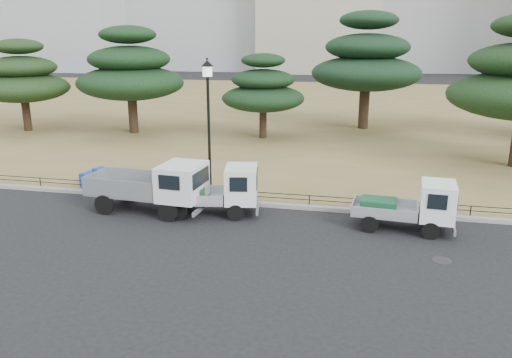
% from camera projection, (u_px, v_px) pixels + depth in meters
% --- Properties ---
extents(ground, '(220.00, 220.00, 0.00)m').
position_uv_depth(ground, '(244.00, 229.00, 17.65)').
color(ground, black).
extents(lawn, '(120.00, 56.00, 0.15)m').
position_uv_depth(lawn, '(321.00, 109.00, 46.38)').
color(lawn, olive).
rests_on(lawn, ground).
extents(curb, '(120.00, 0.25, 0.16)m').
position_uv_depth(curb, '(259.00, 204.00, 20.07)').
color(curb, gray).
rests_on(curb, ground).
extents(truck_large, '(4.68, 2.14, 1.99)m').
position_uv_depth(truck_large, '(153.00, 184.00, 19.15)').
color(truck_large, black).
rests_on(truck_large, ground).
extents(truck_kei_front, '(3.77, 2.11, 1.88)m').
position_uv_depth(truck_kei_front, '(218.00, 191.00, 18.93)').
color(truck_kei_front, black).
rests_on(truck_kei_front, ground).
extents(truck_kei_rear, '(3.52, 1.73, 1.79)m').
position_uv_depth(truck_kei_rear, '(411.00, 206.00, 17.37)').
color(truck_kei_rear, black).
rests_on(truck_kei_rear, ground).
extents(street_lamp, '(0.50, 0.50, 5.55)m').
position_uv_depth(street_lamp, '(208.00, 107.00, 19.74)').
color(street_lamp, black).
rests_on(street_lamp, lawn).
extents(pipe_fence, '(38.00, 0.04, 0.40)m').
position_uv_depth(pipe_fence, '(260.00, 195.00, 20.11)').
color(pipe_fence, black).
rests_on(pipe_fence, lawn).
extents(tarp_pile, '(1.61, 1.38, 0.91)m').
position_uv_depth(tarp_pile, '(99.00, 179.00, 21.99)').
color(tarp_pile, '#163FAD').
rests_on(tarp_pile, lawn).
extents(manhole, '(0.60, 0.60, 0.01)m').
position_uv_depth(manhole, '(442.00, 260.00, 15.19)').
color(manhole, '#2D2D30').
rests_on(manhole, ground).
extents(pine_west_far, '(6.25, 6.25, 6.32)m').
position_uv_depth(pine_west_far, '(22.00, 78.00, 34.46)').
color(pine_west_far, black).
rests_on(pine_west_far, lawn).
extents(pine_west_near, '(7.16, 7.16, 7.16)m').
position_uv_depth(pine_west_near, '(130.00, 72.00, 33.55)').
color(pine_west_near, black).
rests_on(pine_west_near, lawn).
extents(pine_center_left, '(5.34, 5.34, 5.43)m').
position_uv_depth(pine_center_left, '(263.00, 90.00, 32.04)').
color(pine_center_left, black).
rests_on(pine_center_left, lawn).
extents(pine_center_right, '(7.71, 7.71, 8.18)m').
position_uv_depth(pine_center_right, '(367.00, 62.00, 35.04)').
color(pine_center_right, black).
rests_on(pine_center_right, lawn).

